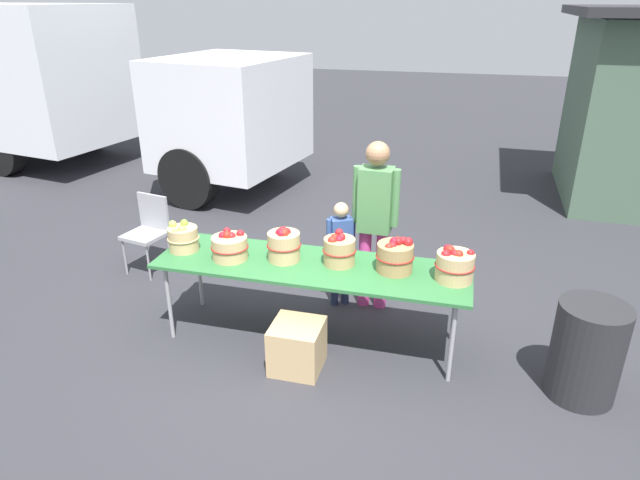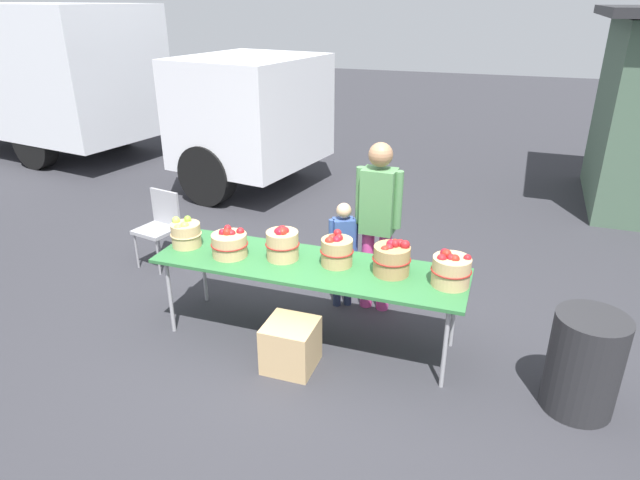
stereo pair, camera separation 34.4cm
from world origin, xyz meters
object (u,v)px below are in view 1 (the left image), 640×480
at_px(apple_basket_red_0, 230,247).
at_px(produce_crate, 297,346).
at_px(trash_barrel, 587,351).
at_px(folding_chair, 148,227).
at_px(child_customer, 341,246).
at_px(apple_basket_green_0, 183,238).
at_px(apple_basket_red_2, 339,250).
at_px(vendor_adult, 375,214).
at_px(box_truck, 56,82).
at_px(apple_basket_red_1, 284,245).
at_px(apple_basket_red_3, 395,256).
at_px(market_table, 311,268).
at_px(apple_basket_red_4, 455,265).

height_order(apple_basket_red_0, produce_crate, apple_basket_red_0).
bearing_deg(trash_barrel, folding_chair, 165.79).
height_order(folding_chair, produce_crate, folding_chair).
bearing_deg(child_customer, apple_basket_green_0, -0.16).
height_order(folding_chair, trash_barrel, folding_chair).
bearing_deg(apple_basket_red_2, vendor_adult, 73.41).
bearing_deg(box_truck, folding_chair, -33.09).
xyz_separation_m(apple_basket_green_0, folding_chair, (-0.94, 0.91, -0.36)).
xyz_separation_m(apple_basket_green_0, apple_basket_red_1, (0.94, 0.04, 0.02)).
distance_m(apple_basket_red_1, apple_basket_red_2, 0.48).
height_order(child_customer, box_truck, box_truck).
bearing_deg(apple_basket_red_1, apple_basket_red_2, 4.88).
height_order(box_truck, produce_crate, box_truck).
bearing_deg(child_customer, box_truck, -59.57).
bearing_deg(apple_basket_red_1, apple_basket_red_3, 1.98).
height_order(apple_basket_green_0, child_customer, child_customer).
xyz_separation_m(market_table, box_truck, (-5.88, 4.38, 0.77)).
bearing_deg(apple_basket_red_3, apple_basket_red_0, -174.86).
relative_size(market_table, vendor_adult, 1.61).
relative_size(apple_basket_red_0, trash_barrel, 0.42).
xyz_separation_m(child_customer, produce_crate, (-0.11, -1.11, -0.43)).
distance_m(apple_basket_red_4, produce_crate, 1.44).
height_order(apple_basket_green_0, box_truck, box_truck).
bearing_deg(folding_chair, produce_crate, -20.87).
distance_m(apple_basket_red_0, apple_basket_red_4, 1.91).
height_order(apple_basket_red_4, vendor_adult, vendor_adult).
bearing_deg(apple_basket_red_2, market_table, -162.19).
relative_size(market_table, apple_basket_red_1, 8.89).
relative_size(apple_basket_red_2, trash_barrel, 0.37).
xyz_separation_m(apple_basket_red_2, folding_chair, (-2.36, 0.83, -0.37)).
relative_size(folding_chair, trash_barrel, 1.10).
height_order(apple_basket_red_3, vendor_adult, vendor_adult).
xyz_separation_m(market_table, trash_barrel, (2.22, -0.20, -0.32)).
bearing_deg(apple_basket_green_0, apple_basket_red_4, 0.76).
distance_m(market_table, child_customer, 0.68).
distance_m(apple_basket_red_4, box_truck, 8.32).
bearing_deg(folding_chair, apple_basket_red_2, -7.99).
xyz_separation_m(apple_basket_green_0, child_customer, (1.30, 0.68, -0.23)).
relative_size(apple_basket_red_3, trash_barrel, 0.41).
distance_m(apple_basket_red_2, folding_chair, 2.53).
bearing_deg(apple_basket_red_1, folding_chair, 155.13).
relative_size(market_table, apple_basket_red_3, 8.43).
bearing_deg(apple_basket_red_3, market_table, -174.72).
xyz_separation_m(apple_basket_red_2, child_customer, (-0.12, 0.60, -0.24)).
relative_size(apple_basket_red_1, produce_crate, 0.74).
relative_size(apple_basket_red_1, folding_chair, 0.35).
height_order(market_table, apple_basket_red_1, apple_basket_red_1).
bearing_deg(apple_basket_red_4, box_truck, 148.32).
relative_size(apple_basket_red_3, box_truck, 0.04).
xyz_separation_m(apple_basket_red_3, folding_chair, (-2.84, 0.84, -0.38)).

